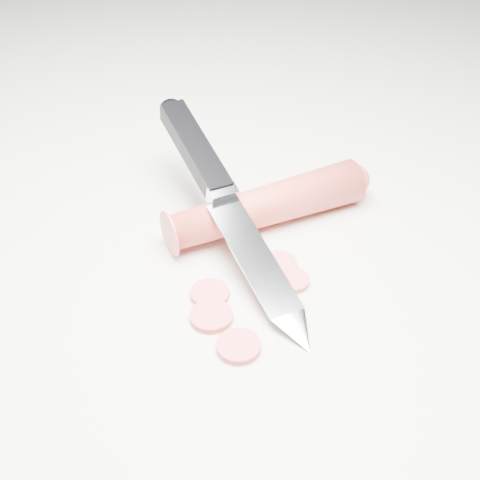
# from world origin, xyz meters

# --- Properties ---
(ground) EXTENTS (2.40, 2.40, 0.00)m
(ground) POSITION_xyz_m (0.00, 0.00, 0.00)
(ground) COLOR silver
(ground) RESTS_ON ground
(carrot) EXTENTS (0.19, 0.14, 0.04)m
(carrot) POSITION_xyz_m (-0.01, 0.04, 0.02)
(carrot) COLOR red
(carrot) RESTS_ON ground
(carrot_slice_0) EXTENTS (0.04, 0.04, 0.01)m
(carrot_slice_0) POSITION_xyz_m (-0.05, -0.09, 0.00)
(carrot_slice_0) COLOR #E35355
(carrot_slice_0) RESTS_ON ground
(carrot_slice_1) EXTENTS (0.03, 0.03, 0.01)m
(carrot_slice_1) POSITION_xyz_m (-0.05, -0.06, 0.00)
(carrot_slice_1) COLOR #E35355
(carrot_slice_1) RESTS_ON ground
(carrot_slice_2) EXTENTS (0.03, 0.03, 0.01)m
(carrot_slice_2) POSITION_xyz_m (0.00, -0.02, 0.00)
(carrot_slice_2) COLOR #E35355
(carrot_slice_2) RESTS_ON ground
(carrot_slice_3) EXTENTS (0.03, 0.03, 0.01)m
(carrot_slice_3) POSITION_xyz_m (0.02, -0.04, 0.00)
(carrot_slice_3) COLOR #E35355
(carrot_slice_3) RESTS_ON ground
(carrot_slice_4) EXTENTS (0.03, 0.03, 0.01)m
(carrot_slice_4) POSITION_xyz_m (0.00, -0.05, 0.00)
(carrot_slice_4) COLOR #E35355
(carrot_slice_4) RESTS_ON ground
(carrot_slice_5) EXTENTS (0.03, 0.03, 0.01)m
(carrot_slice_5) POSITION_xyz_m (0.00, -0.06, 0.00)
(carrot_slice_5) COLOR #E35355
(carrot_slice_5) RESTS_ON ground
(carrot_slice_6) EXTENTS (0.03, 0.03, 0.01)m
(carrot_slice_6) POSITION_xyz_m (-0.02, -0.12, 0.00)
(carrot_slice_6) COLOR #E35355
(carrot_slice_6) RESTS_ON ground
(kitchen_knife) EXTENTS (0.19, 0.27, 0.09)m
(kitchen_knife) POSITION_xyz_m (-0.04, 0.01, 0.04)
(kitchen_knife) COLOR silver
(kitchen_knife) RESTS_ON ground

